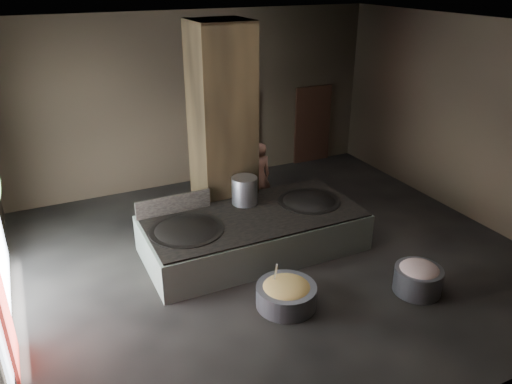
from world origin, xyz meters
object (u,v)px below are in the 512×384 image
stock_pot (245,190)px  veg_basin (286,296)px  wok_right (309,204)px  cook (259,176)px  meat_basin (418,280)px  hearth_platform (254,233)px  wok_left (187,233)px

stock_pot → veg_basin: size_ratio=0.55×
wok_right → cook: bearing=103.2°
cook → meat_basin: bearing=104.8°
stock_pot → meat_basin: (2.02, -3.18, -0.89)m
cook → wok_right: bearing=103.6°
veg_basin → cook: bearing=71.3°
hearth_platform → stock_pot: bearing=84.7°
veg_basin → meat_basin: (2.37, -0.66, 0.04)m
wok_right → cook: size_ratio=0.78×
hearth_platform → veg_basin: (-0.29, -1.97, -0.19)m
hearth_platform → wok_right: size_ratio=3.41×
hearth_platform → veg_basin: 2.00m
wok_right → veg_basin: size_ratio=1.24×
hearth_platform → meat_basin: hearth_platform is taller
wok_left → veg_basin: bearing=-59.0°
hearth_platform → veg_basin: bearing=-98.6°
hearth_platform → veg_basin: size_ratio=4.22×
wok_right → hearth_platform: bearing=-177.9°
veg_basin → meat_basin: 2.46m
hearth_platform → cook: size_ratio=2.65×
hearth_platform → wok_right: wok_right is taller
meat_basin → cook: bearing=104.4°
wok_left → meat_basin: bearing=-36.2°
wok_left → meat_basin: (3.52, -2.58, -0.51)m
wok_left → meat_basin: size_ratio=1.63×
cook → veg_basin: cook is taller
hearth_platform → wok_left: bearing=-178.1°
meat_basin → wok_right: bearing=105.1°
wok_left → veg_basin: (1.16, -1.92, -0.55)m
stock_pot → meat_basin: bearing=-57.5°
stock_pot → hearth_platform: bearing=-95.2°
hearth_platform → stock_pot: 0.92m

